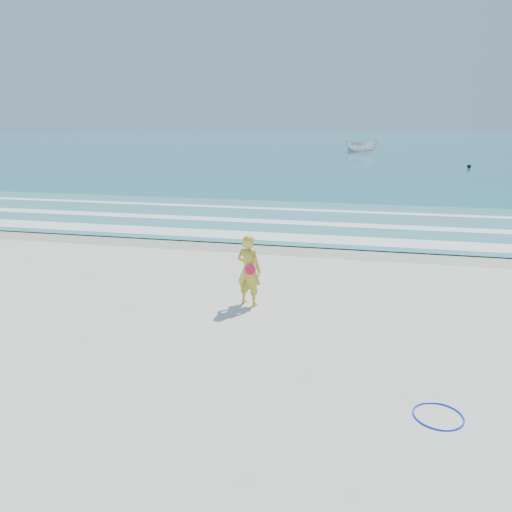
# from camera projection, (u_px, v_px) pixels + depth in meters

# --- Properties ---
(ground) EXTENTS (400.00, 400.00, 0.00)m
(ground) POSITION_uv_depth(u_px,v_px,m) (217.00, 358.00, 9.77)
(ground) COLOR silver
(ground) RESTS_ON ground
(wet_sand) EXTENTS (400.00, 2.40, 0.00)m
(wet_sand) POSITION_uv_depth(u_px,v_px,m) (288.00, 247.00, 18.24)
(wet_sand) COLOR #B2A893
(wet_sand) RESTS_ON ground
(ocean) EXTENTS (400.00, 190.00, 0.04)m
(ocean) POSITION_uv_depth(u_px,v_px,m) (357.00, 140.00, 108.57)
(ocean) COLOR #19727F
(ocean) RESTS_ON ground
(shallow) EXTENTS (400.00, 10.00, 0.01)m
(shallow) POSITION_uv_depth(u_px,v_px,m) (305.00, 220.00, 22.93)
(shallow) COLOR #59B7AD
(shallow) RESTS_ON ocean
(foam_near) EXTENTS (400.00, 1.40, 0.01)m
(foam_near) POSITION_uv_depth(u_px,v_px,m) (293.00, 238.00, 19.45)
(foam_near) COLOR white
(foam_near) RESTS_ON shallow
(foam_mid) EXTENTS (400.00, 0.90, 0.01)m
(foam_mid) POSITION_uv_depth(u_px,v_px,m) (303.00, 223.00, 22.18)
(foam_mid) COLOR white
(foam_mid) RESTS_ON shallow
(foam_far) EXTENTS (400.00, 0.60, 0.01)m
(foam_far) POSITION_uv_depth(u_px,v_px,m) (311.00, 210.00, 25.28)
(foam_far) COLOR white
(foam_far) RESTS_ON shallow
(hoop) EXTENTS (1.00, 1.00, 0.03)m
(hoop) POSITION_uv_depth(u_px,v_px,m) (438.00, 416.00, 7.86)
(hoop) COLOR #0E35FD
(hoop) RESTS_ON ground
(boat) EXTENTS (4.93, 3.32, 1.78)m
(boat) POSITION_uv_depth(u_px,v_px,m) (361.00, 146.00, 68.31)
(boat) COLOR silver
(boat) RESTS_ON ocean
(buoy) EXTENTS (0.38, 0.38, 0.38)m
(buoy) POSITION_uv_depth(u_px,v_px,m) (469.00, 166.00, 46.61)
(buoy) COLOR black
(buoy) RESTS_ON ocean
(woman) EXTENTS (0.76, 0.62, 1.81)m
(woman) POSITION_uv_depth(u_px,v_px,m) (249.00, 270.00, 12.38)
(woman) COLOR gold
(woman) RESTS_ON ground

